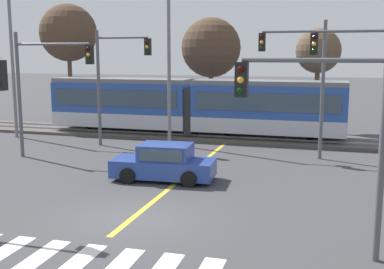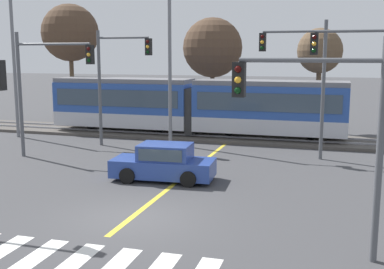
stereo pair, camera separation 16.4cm
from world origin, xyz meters
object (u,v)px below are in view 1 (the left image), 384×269
at_px(traffic_light_far_right, 302,70).
at_px(bare_tree_far_west, 68,33).
at_px(street_lamp_west, 15,57).
at_px(bare_tree_east, 318,52).
at_px(traffic_light_near_right, 328,116).
at_px(bare_tree_west, 211,48).
at_px(street_lamp_centre, 172,47).
at_px(sedan_crossing, 164,163).
at_px(light_rail_tram, 193,104).
at_px(traffic_light_mid_right, 379,76).
at_px(traffic_light_mid_left, 43,77).
at_px(traffic_light_far_left, 115,71).

xyz_separation_m(traffic_light_far_right, bare_tree_far_west, (-17.58, 8.05, 2.33)).
relative_size(street_lamp_west, bare_tree_east, 1.27).
height_order(traffic_light_near_right, bare_tree_west, bare_tree_west).
bearing_deg(street_lamp_centre, bare_tree_east, 43.40).
bearing_deg(sedan_crossing, light_rail_tram, 100.01).
distance_m(traffic_light_far_right, street_lamp_west, 17.32).
xyz_separation_m(street_lamp_centre, bare_tree_west, (0.03, 8.72, 0.07)).
relative_size(traffic_light_mid_right, bare_tree_far_west, 0.72).
relative_size(sedan_crossing, bare_tree_west, 0.55).
relative_size(light_rail_tram, traffic_light_mid_left, 2.97).
distance_m(traffic_light_near_right, traffic_light_mid_left, 15.90).
distance_m(traffic_light_far_left, street_lamp_centre, 3.46).
bearing_deg(street_lamp_west, traffic_light_far_right, -4.04).
height_order(sedan_crossing, street_lamp_centre, street_lamp_centre).
xyz_separation_m(bare_tree_far_west, bare_tree_west, (10.36, 2.25, -1.09)).
height_order(light_rail_tram, bare_tree_west, bare_tree_west).
height_order(traffic_light_far_left, traffic_light_far_right, traffic_light_far_right).
relative_size(traffic_light_mid_right, street_lamp_west, 0.73).
height_order(traffic_light_mid_left, street_lamp_centre, street_lamp_centre).
xyz_separation_m(street_lamp_west, street_lamp_centre, (10.01, 0.36, 0.56)).
bearing_deg(traffic_light_mid_left, bare_tree_west, 70.60).
bearing_deg(traffic_light_mid_left, bare_tree_east, 44.87).
bearing_deg(traffic_light_mid_left, bare_tree_far_west, 114.90).
distance_m(traffic_light_far_left, bare_tree_east, 13.68).
xyz_separation_m(sedan_crossing, bare_tree_east, (5.48, 14.85, 4.62)).
bearing_deg(bare_tree_far_west, bare_tree_east, 2.51).
bearing_deg(street_lamp_west, sedan_crossing, -30.67).
xyz_separation_m(traffic_light_mid_right, traffic_light_near_right, (-1.83, -8.57, -0.66)).
height_order(street_lamp_west, bare_tree_west, street_lamp_west).
xyz_separation_m(traffic_light_near_right, bare_tree_east, (-1.00, 20.78, 1.68)).
distance_m(traffic_light_far_left, bare_tree_west, 10.58).
bearing_deg(street_lamp_west, bare_tree_east, 23.30).
height_order(traffic_light_mid_right, bare_tree_far_west, bare_tree_far_west).
height_order(traffic_light_near_right, street_lamp_west, street_lamp_west).
bearing_deg(traffic_light_far_right, light_rail_tram, 147.11).
height_order(traffic_light_far_left, bare_tree_far_west, bare_tree_far_west).
distance_m(traffic_light_near_right, street_lamp_centre, 16.18).
bearing_deg(street_lamp_west, traffic_light_near_right, -35.16).
xyz_separation_m(traffic_light_mid_right, bare_tree_east, (-2.84, 12.21, 1.03)).
height_order(traffic_light_mid_right, bare_tree_west, bare_tree_west).
relative_size(light_rail_tram, traffic_light_far_left, 2.87).
xyz_separation_m(traffic_light_near_right, bare_tree_far_west, (-19.01, 19.99, 3.05)).
bearing_deg(light_rail_tram, sedan_crossing, -79.99).
xyz_separation_m(traffic_light_mid_right, street_lamp_west, (-20.52, 4.60, 0.68)).
bearing_deg(traffic_light_far_left, traffic_light_mid_right, -15.05).
distance_m(traffic_light_far_left, traffic_light_far_right, 10.15).
bearing_deg(traffic_light_mid_left, street_lamp_west, 136.30).
relative_size(sedan_crossing, bare_tree_far_west, 0.49).
distance_m(traffic_light_mid_left, bare_tree_west, 14.89).
height_order(traffic_light_near_right, street_lamp_centre, street_lamp_centre).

